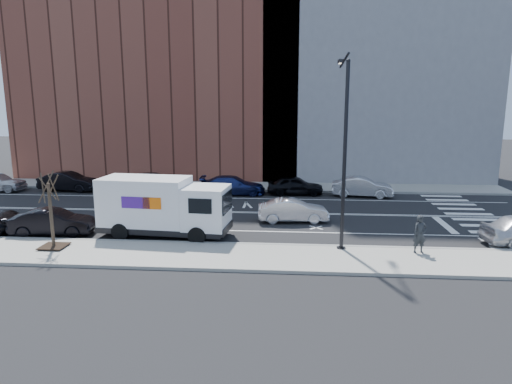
# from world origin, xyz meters

# --- Properties ---
(ground) EXTENTS (120.00, 120.00, 0.00)m
(ground) POSITION_xyz_m (0.00, 0.00, 0.00)
(ground) COLOR black
(ground) RESTS_ON ground
(sidewalk_near) EXTENTS (44.00, 3.60, 0.15)m
(sidewalk_near) POSITION_xyz_m (0.00, -8.80, 0.07)
(sidewalk_near) COLOR gray
(sidewalk_near) RESTS_ON ground
(sidewalk_far) EXTENTS (44.00, 3.60, 0.15)m
(sidewalk_far) POSITION_xyz_m (0.00, 8.80, 0.07)
(sidewalk_far) COLOR gray
(sidewalk_far) RESTS_ON ground
(curb_near) EXTENTS (44.00, 0.25, 0.17)m
(curb_near) POSITION_xyz_m (0.00, -7.00, 0.08)
(curb_near) COLOR gray
(curb_near) RESTS_ON ground
(curb_far) EXTENTS (44.00, 0.25, 0.17)m
(curb_far) POSITION_xyz_m (0.00, 7.00, 0.08)
(curb_far) COLOR gray
(curb_far) RESTS_ON ground
(crosswalk) EXTENTS (3.00, 14.00, 0.01)m
(crosswalk) POSITION_xyz_m (16.00, 0.00, 0.00)
(crosswalk) COLOR white
(crosswalk) RESTS_ON ground
(road_markings) EXTENTS (40.00, 8.60, 0.01)m
(road_markings) POSITION_xyz_m (0.00, 0.00, 0.00)
(road_markings) COLOR white
(road_markings) RESTS_ON ground
(bldg_brick) EXTENTS (26.00, 10.00, 22.00)m
(bldg_brick) POSITION_xyz_m (-8.00, 15.60, 11.00)
(bldg_brick) COLOR brown
(bldg_brick) RESTS_ON ground
(bldg_concrete) EXTENTS (20.00, 10.00, 26.00)m
(bldg_concrete) POSITION_xyz_m (12.00, 15.60, 13.00)
(bldg_concrete) COLOR slate
(bldg_concrete) RESTS_ON ground
(streetlight) EXTENTS (0.44, 4.02, 9.34)m
(streetlight) POSITION_xyz_m (7.00, -6.91, 5.08)
(streetlight) COLOR black
(streetlight) RESTS_ON ground
(street_tree) EXTENTS (1.20, 1.20, 3.75)m
(street_tree) POSITION_xyz_m (-7.00, -8.40, 1.45)
(street_tree) COLOR black
(street_tree) RESTS_ON ground
(fedex_van) EXTENTS (7.14, 2.99, 3.18)m
(fedex_van) POSITION_xyz_m (-2.28, -5.60, 1.67)
(fedex_van) COLOR black
(fedex_van) RESTS_ON ground
(far_parked_b) EXTENTS (4.76, 1.93, 1.54)m
(far_parked_b) POSITION_xyz_m (-13.42, 6.04, 0.77)
(far_parked_b) COLOR black
(far_parked_b) RESTS_ON ground
(far_parked_c) EXTENTS (6.09, 3.40, 1.61)m
(far_parked_c) POSITION_xyz_m (-6.17, 5.73, 0.81)
(far_parked_c) COLOR #4C4F53
(far_parked_c) RESTS_ON ground
(far_parked_d) EXTENTS (5.12, 2.35, 1.45)m
(far_parked_d) POSITION_xyz_m (-0.00, 5.69, 0.73)
(far_parked_d) COLOR navy
(far_parked_d) RESTS_ON ground
(far_parked_e) EXTENTS (4.36, 1.88, 1.47)m
(far_parked_e) POSITION_xyz_m (4.83, 6.00, 0.73)
(far_parked_e) COLOR black
(far_parked_e) RESTS_ON ground
(far_parked_f) EXTENTS (4.69, 2.05, 1.50)m
(far_parked_f) POSITION_xyz_m (9.90, 5.67, 0.75)
(far_parked_f) COLOR silver
(far_parked_f) RESTS_ON ground
(driving_sedan) EXTENTS (4.33, 1.86, 1.39)m
(driving_sedan) POSITION_xyz_m (4.67, -2.05, 0.69)
(driving_sedan) COLOR silver
(driving_sedan) RESTS_ON ground
(near_parked_rear_a) EXTENTS (4.52, 2.07, 1.44)m
(near_parked_rear_a) POSITION_xyz_m (-8.35, -5.88, 0.72)
(near_parked_rear_a) COLOR black
(near_parked_rear_a) RESTS_ON ground
(pedestrian) EXTENTS (0.75, 0.58, 1.82)m
(pedestrian) POSITION_xyz_m (10.58, -7.80, 1.06)
(pedestrian) COLOR #222528
(pedestrian) RESTS_ON sidewalk_near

